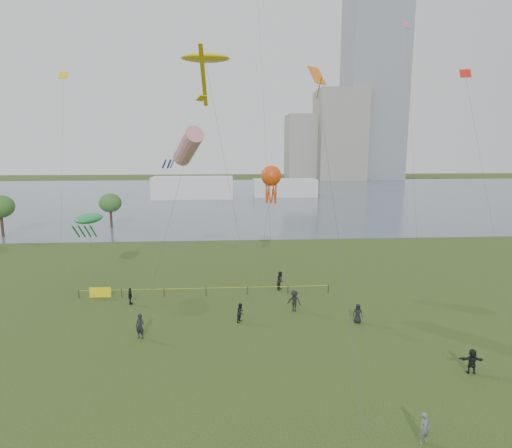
{
  "coord_description": "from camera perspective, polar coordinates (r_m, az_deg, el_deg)",
  "views": [
    {
      "loc": [
        -2.22,
        -24.11,
        14.2
      ],
      "look_at": [
        0.0,
        10.0,
        8.0
      ],
      "focal_mm": 30.0,
      "sensor_mm": 36.0,
      "label": 1
    }
  ],
  "objects": [
    {
      "name": "spectator_f",
      "position": [
        34.0,
        -15.2,
        -13.03
      ],
      "size": [
        0.81,
        0.68,
        1.91
      ],
      "primitive_type": "imported",
      "rotation": [
        0.0,
        0.0,
        -0.38
      ],
      "color": "black",
      "rests_on": "ground_plane"
    },
    {
      "name": "building_mid",
      "position": [
        192.32,
        11.03,
        11.53
      ],
      "size": [
        20.0,
        20.0,
        38.0
      ],
      "primitive_type": "cube",
      "color": "gray",
      "rests_on": "ground_plane"
    },
    {
      "name": "kite_creature",
      "position": [
        45.75,
        -21.4,
        0.67
      ],
      "size": [
        2.47,
        5.76,
        7.59
      ],
      "rotation": [
        0.0,
        0.0,
        -0.06
      ],
      "color": "#3F3F42"
    },
    {
      "name": "spectator_b",
      "position": [
        38.01,
        5.12,
        -10.18
      ],
      "size": [
        1.4,
        1.16,
        1.88
      ],
      "primitive_type": "imported",
      "rotation": [
        0.0,
        0.0,
        -0.46
      ],
      "color": "black",
      "rests_on": "ground_plane"
    },
    {
      "name": "lake",
      "position": [
        124.94,
        -2.68,
        3.76
      ],
      "size": [
        400.0,
        120.0,
        0.08
      ],
      "primitive_type": "cube",
      "color": "#4E5B6C",
      "rests_on": "ground_plane"
    },
    {
      "name": "fence",
      "position": [
        42.81,
        -15.0,
        -8.67
      ],
      "size": [
        24.07,
        0.07,
        1.05
      ],
      "color": "black",
      "rests_on": "ground_plane"
    },
    {
      "name": "spectator_a",
      "position": [
        35.79,
        -2.06,
        -11.72
      ],
      "size": [
        0.89,
        0.97,
        1.6
      ],
      "primitive_type": "imported",
      "rotation": [
        0.0,
        0.0,
        1.1
      ],
      "color": "black",
      "rests_on": "ground_plane"
    },
    {
      "name": "small_kites",
      "position": [
        45.29,
        4.47,
        23.73
      ],
      "size": [
        38.0,
        12.53,
        12.07
      ],
      "color": "yellow"
    },
    {
      "name": "kite_octopus",
      "position": [
        44.57,
        2.03,
        6.35
      ],
      "size": [
        3.06,
        8.27,
        12.3
      ],
      "rotation": [
        0.0,
        0.0,
        0.38
      ],
      "color": "#3F3F42"
    },
    {
      "name": "kite_windsock",
      "position": [
        41.71,
        -9.07,
        10.16
      ],
      "size": [
        5.84,
        5.08,
        16.11
      ],
      "rotation": [
        0.0,
        0.0,
        -0.16
      ],
      "color": "#3F3F42"
    },
    {
      "name": "spectator_g",
      "position": [
        43.37,
        3.3,
        -7.53
      ],
      "size": [
        1.0,
        1.12,
        1.89
      ],
      "primitive_type": "imported",
      "rotation": [
        0.0,
        0.0,
        1.2
      ],
      "color": "black",
      "rests_on": "ground_plane"
    },
    {
      "name": "tower",
      "position": [
        207.67,
        15.63,
        22.67
      ],
      "size": [
        24.0,
        24.0,
        120.0
      ],
      "primitive_type": "cube",
      "color": "slate",
      "rests_on": "ground_plane"
    },
    {
      "name": "kite_delta",
      "position": [
        32.33,
        8.38,
        17.27
      ],
      "size": [
        1.55,
        14.35,
        19.95
      ],
      "rotation": [
        0.0,
        0.0,
        -0.11
      ],
      "color": "#3F3F42"
    },
    {
      "name": "pavilion_right",
      "position": [
        123.74,
        3.84,
        4.83
      ],
      "size": [
        18.0,
        7.0,
        5.0
      ],
      "primitive_type": "cube",
      "color": "silver",
      "rests_on": "ground_plane"
    },
    {
      "name": "spectator_d",
      "position": [
        36.55,
        13.42,
        -11.52
      ],
      "size": [
        0.86,
        0.64,
        1.6
      ],
      "primitive_type": "imported",
      "rotation": [
        0.0,
        0.0,
        -0.17
      ],
      "color": "black",
      "rests_on": "ground_plane"
    },
    {
      "name": "spectator_e",
      "position": [
        31.56,
        26.84,
        -16.01
      ],
      "size": [
        1.56,
        0.72,
        1.62
      ],
      "primitive_type": "imported",
      "rotation": [
        0.0,
        0.0,
        2.98
      ],
      "color": "black",
      "rests_on": "ground_plane"
    },
    {
      "name": "kite_flyer",
      "position": [
        24.31,
        21.58,
        -23.99
      ],
      "size": [
        0.66,
        0.53,
        1.58
      ],
      "primitive_type": "imported",
      "rotation": [
        0.0,
        0.0,
        0.3
      ],
      "color": "#5C5E63",
      "rests_on": "ground_plane"
    },
    {
      "name": "building_low",
      "position": [
        195.14,
        6.48,
        10.16
      ],
      "size": [
        16.0,
        18.0,
        28.0
      ],
      "primitive_type": "cube",
      "color": "gray",
      "rests_on": "ground_plane"
    },
    {
      "name": "kite_stingray",
      "position": [
        43.28,
        -6.77,
        21.02
      ],
      "size": [
        6.43,
        9.93,
        22.79
      ],
      "rotation": [
        0.0,
        0.0,
        0.4
      ],
      "color": "#3F3F42"
    },
    {
      "name": "spectator_c",
      "position": [
        41.11,
        -16.43,
        -9.21
      ],
      "size": [
        0.41,
        0.92,
        1.55
      ],
      "primitive_type": "imported",
      "rotation": [
        0.0,
        0.0,
        1.53
      ],
      "color": "black",
      "rests_on": "ground_plane"
    },
    {
      "name": "pavilion_left",
      "position": [
        120.04,
        -8.41,
        4.82
      ],
      "size": [
        22.0,
        8.0,
        6.0
      ],
      "primitive_type": "cube",
      "color": "silver",
      "rests_on": "ground_plane"
    },
    {
      "name": "ground_plane",
      "position": [
        28.07,
        1.41,
        -20.11
      ],
      "size": [
        400.0,
        400.0,
        0.0
      ],
      "primitive_type": "plane",
      "color": "#233711"
    }
  ]
}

